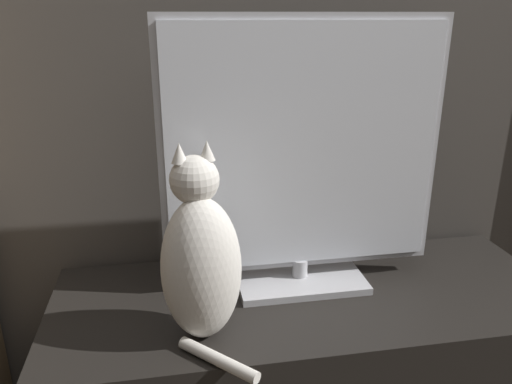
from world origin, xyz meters
The scene contains 4 objects.
wall_back centered at (0.00, 1.22, 1.30)m, with size 4.80×0.05×2.60m.
tv_stand centered at (0.00, 0.91, 0.27)m, with size 1.40×0.53×0.54m.
tv centered at (-0.01, 0.99, 0.90)m, with size 0.76×0.22×0.73m.
cat centered at (-0.30, 0.79, 0.73)m, with size 0.21×0.30×0.47m.
Camera 1 is at (-0.35, -0.24, 1.27)m, focal length 35.00 mm.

